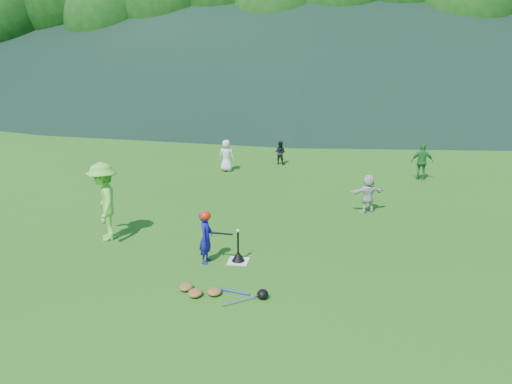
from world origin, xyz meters
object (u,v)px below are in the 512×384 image
(fielder_b, at_px, (280,153))
(fielder_c, at_px, (422,162))
(equipment_pile, at_px, (214,292))
(adult_coach, at_px, (104,202))
(fielder_d, at_px, (368,194))
(batting_tee, at_px, (238,256))
(batter_child, at_px, (206,237))
(fielder_a, at_px, (226,156))
(home_plate, at_px, (238,261))

(fielder_b, relative_size, fielder_c, 0.73)
(equipment_pile, bearing_deg, adult_coach, 144.13)
(fielder_d, relative_size, batting_tee, 1.66)
(batting_tee, height_order, equipment_pile, batting_tee)
(batter_child, relative_size, fielder_a, 0.97)
(fielder_a, height_order, equipment_pile, fielder_a)
(adult_coach, xyz_separation_m, batting_tee, (3.51, -0.83, -0.84))
(adult_coach, height_order, fielder_a, adult_coach)
(adult_coach, bearing_deg, home_plate, 50.16)
(fielder_a, relative_size, batting_tee, 1.79)
(adult_coach, relative_size, equipment_pile, 1.08)
(fielder_d, bearing_deg, batting_tee, 30.65)
(fielder_d, bearing_deg, fielder_c, -139.53)
(equipment_pile, bearing_deg, fielder_c, 61.21)
(fielder_b, height_order, batting_tee, fielder_b)
(batter_child, height_order, fielder_c, fielder_c)
(home_plate, distance_m, fielder_c, 9.54)
(fielder_a, height_order, batting_tee, fielder_a)
(fielder_b, bearing_deg, batting_tee, 104.06)
(batting_tee, bearing_deg, home_plate, 0.00)
(fielder_a, bearing_deg, adult_coach, 84.30)
(batter_child, distance_m, fielder_c, 10.02)
(equipment_pile, bearing_deg, fielder_a, 101.05)
(fielder_a, relative_size, equipment_pile, 0.68)
(adult_coach, xyz_separation_m, equipment_pile, (3.35, -2.42, -0.91))
(home_plate, xyz_separation_m, adult_coach, (-3.51, 0.83, 0.96))
(fielder_c, distance_m, equipment_pile, 10.99)
(home_plate, distance_m, fielder_d, 5.02)
(batter_child, bearing_deg, fielder_b, 0.66)
(home_plate, xyz_separation_m, equipment_pile, (-0.16, -1.59, 0.06))
(batter_child, distance_m, batting_tee, 0.84)
(home_plate, height_order, batter_child, batter_child)
(fielder_a, relative_size, fielder_c, 0.92)
(fielder_a, distance_m, equipment_pile, 9.97)
(adult_coach, distance_m, fielder_d, 7.26)
(fielder_b, distance_m, fielder_c, 5.55)
(home_plate, relative_size, fielder_a, 0.37)
(batting_tee, bearing_deg, fielder_a, 104.19)
(adult_coach, xyz_separation_m, fielder_b, (3.34, 8.84, -0.49))
(fielder_d, bearing_deg, fielder_b, -82.83)
(adult_coach, relative_size, fielder_d, 1.73)
(batter_child, bearing_deg, home_plate, -75.44)
(batter_child, xyz_separation_m, equipment_pile, (0.53, -1.46, -0.52))
(home_plate, height_order, batting_tee, batting_tee)
(home_plate, height_order, adult_coach, adult_coach)
(adult_coach, xyz_separation_m, fielder_a, (1.44, 7.35, -0.37))
(adult_coach, distance_m, fielder_a, 7.50)
(fielder_b, xyz_separation_m, equipment_pile, (0.01, -11.26, -0.41))
(batter_child, relative_size, batting_tee, 1.73)
(batting_tee, distance_m, equipment_pile, 1.60)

